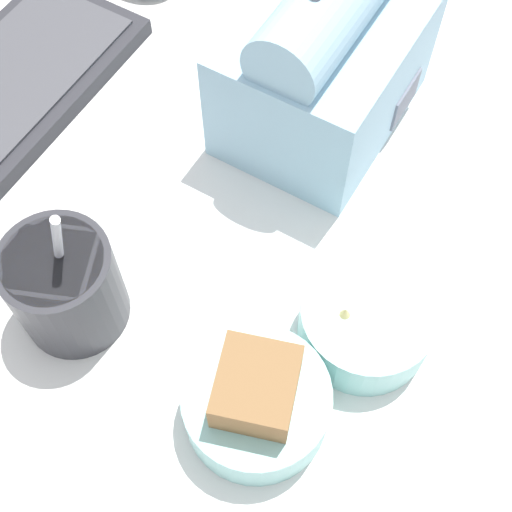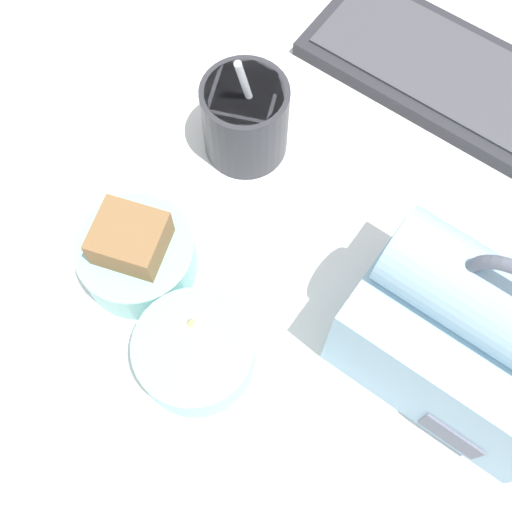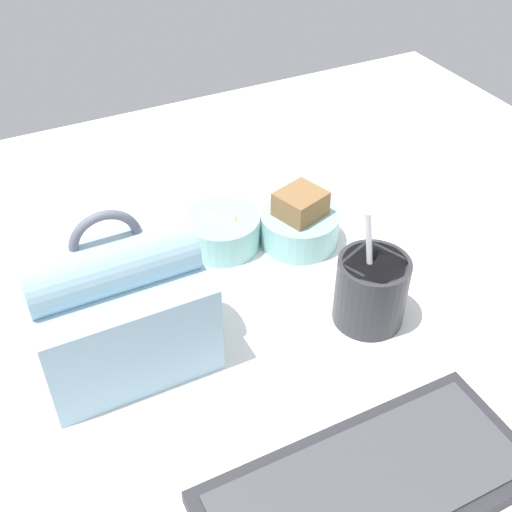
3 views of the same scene
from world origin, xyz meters
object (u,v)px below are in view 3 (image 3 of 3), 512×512
soup_cup (371,289)px  bento_bowl_snacks (222,230)px  bento_bowl_sandwich (299,224)px  lunch_bag (118,307)px  keyboard (369,487)px

soup_cup → bento_bowl_snacks: (10.20, -21.47, -2.22)cm
soup_cup → bento_bowl_snacks: soup_cup is taller
bento_bowl_sandwich → soup_cup: bearing=90.1°
lunch_bag → soup_cup: lunch_bag is taller
soup_cup → bento_bowl_sandwich: bearing=-89.9°
keyboard → soup_cup: bearing=-123.9°
bento_bowl_sandwich → bento_bowl_snacks: bearing=-21.9°
keyboard → bento_bowl_sandwich: 39.90cm
keyboard → lunch_bag: lunch_bag is taller
bento_bowl_sandwich → bento_bowl_snacks: bento_bowl_sandwich is taller
lunch_bag → bento_bowl_sandwich: lunch_bag is taller
keyboard → soup_cup: size_ratio=2.16×
soup_cup → bento_bowl_sandwich: soup_cup is taller
keyboard → soup_cup: soup_cup is taller
lunch_bag → bento_bowl_snacks: bearing=-143.3°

